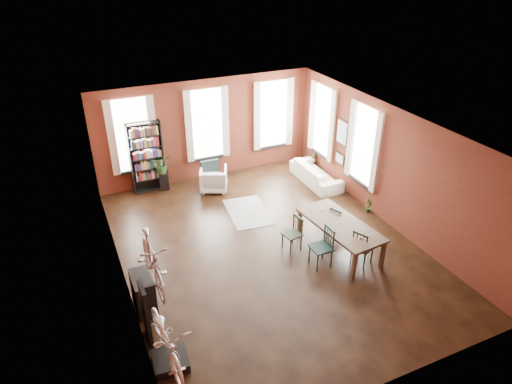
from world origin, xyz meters
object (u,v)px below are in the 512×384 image
white_armchair (213,178)px  console_table (143,293)px  dining_chair_b (292,234)px  bike_trainer (171,361)px  bicycle_floor (164,320)px  dining_table (339,237)px  cream_sofa (316,171)px  dining_chair_a (321,248)px  plant_stand (164,181)px  bookshelf (147,157)px  dining_chair_c (363,247)px  dining_chair_d (338,221)px

white_armchair → console_table: size_ratio=1.03×
dining_chair_b → bike_trainer: bearing=-69.0°
dining_chair_b → bicycle_floor: (-3.73, -2.27, 0.65)m
console_table → bicycle_floor: bicycle_floor is taller
dining_table → cream_sofa: 3.68m
dining_chair_a → bike_trainer: 4.27m
bike_trainer → dining_chair_a: bearing=19.4°
white_armchair → plant_stand: 1.55m
dining_chair_b → bookshelf: (-2.53, 4.60, 0.66)m
dining_table → bicycle_floor: size_ratio=1.25×
bookshelf → bike_trainer: bearing=-99.7°
console_table → dining_table: bearing=1.0°
dining_chair_b → dining_chair_c: (1.25, -1.19, 0.03)m
plant_stand → dining_chair_b: bearing=-64.8°
cream_sofa → bike_trainer: cream_sofa is taller
dining_chair_b → dining_chair_a: bearing=9.4°
white_armchair → plant_stand: white_armchair is taller
bookshelf → white_armchair: (1.80, -0.84, -0.69)m
bookshelf → console_table: bookshelf is taller
dining_table → white_armchair: white_armchair is taller
dining_chair_a → bookshelf: (-2.83, 5.45, 0.60)m
bookshelf → plant_stand: (0.42, -0.14, -0.82)m
dining_chair_d → cream_sofa: bearing=-41.4°
dining_chair_c → bike_trainer: bearing=78.0°
dining_chair_a → dining_chair_b: bearing=-160.1°
dining_table → bookshelf: size_ratio=1.04×
dining_chair_a → white_armchair: (-1.03, 4.61, -0.09)m
dining_chair_d → bicycle_floor: bicycle_floor is taller
bookshelf → white_armchair: bearing=-25.1°
dining_chair_a → white_armchair: bearing=-167.4°
white_armchair → plant_stand: bearing=-4.6°
dining_chair_b → plant_stand: 4.93m
dining_chair_d → white_armchair: 4.26m
plant_stand → dining_chair_a: bearing=-65.6°
dining_chair_b → cream_sofa: size_ratio=0.43×
white_armchair → plant_stand: (-1.38, 0.70, -0.13)m
dining_chair_d → console_table: size_ratio=1.06×
bike_trainer → bicycle_floor: 1.01m
dining_chair_a → plant_stand: 5.84m
bookshelf → cream_sofa: (4.95, -1.70, -0.69)m
dining_table → plant_stand: bearing=116.2°
dining_chair_b → bike_trainer: 4.35m
dining_table → bicycle_floor: bicycle_floor is taller
dining_table → dining_chair_c: dining_chair_c is taller
dining_chair_b → white_armchair: bearing=-179.5°
dining_chair_c → console_table: size_ratio=1.17×
white_armchair → dining_chair_c: bearing=134.3°
dining_chair_d → bicycle_floor: (-5.12, -2.33, 0.67)m
bookshelf → dining_chair_a: bearing=-62.5°
dining_table → white_armchair: size_ratio=2.78×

